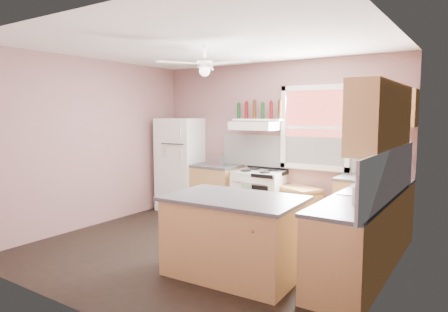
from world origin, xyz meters
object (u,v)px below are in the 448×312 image
Objects in this scene: refrigerator at (181,164)px; stove at (259,196)px; cart at (299,207)px; toaster at (215,161)px; island at (234,238)px.

stove is at bearing -5.03° from refrigerator.
toaster is at bearing -149.96° from cart.
island is (1.71, -2.10, -0.56)m from toaster.
stove is 1.34× the size of cart.
refrigerator is 2.70× the size of cart.
toaster is at bearing 126.75° from island.
stove and island have the same top height.
island is at bearing -61.12° from cart.
toaster is 2.76m from island.
cart is at bearing -1.79° from toaster.
stove is at bearing -150.97° from cart.
stove is at bearing -0.96° from toaster.
stove is (1.68, 0.04, -0.44)m from refrigerator.
stove is at bearing 109.06° from island.
island is (2.54, -2.14, -0.44)m from refrigerator.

